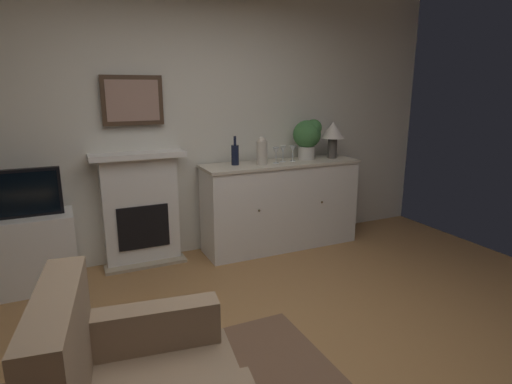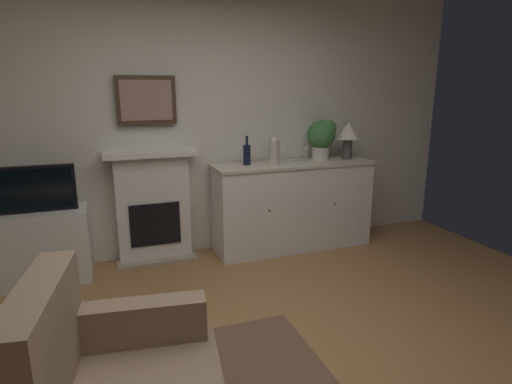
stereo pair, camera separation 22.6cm
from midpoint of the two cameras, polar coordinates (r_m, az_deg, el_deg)
ground_plane at (r=2.79m, az=5.90°, el=-24.31°), size 5.90×4.41×0.10m
wall_rear at (r=4.25m, az=-6.67°, el=10.36°), size 5.90×0.06×2.83m
fireplace_unit at (r=4.19m, az=-12.41°, el=-1.97°), size 0.87×0.30×1.10m
framed_picture at (r=4.08m, az=-13.27°, el=12.14°), size 0.55×0.04×0.45m
sideboard_cabinet at (r=4.46m, az=6.56°, el=-1.86°), size 1.70×0.49×0.93m
table_lamp at (r=4.63m, az=13.93°, el=7.80°), size 0.26×0.26×0.40m
wine_bottle at (r=4.18m, az=0.29°, el=5.20°), size 0.08×0.08×0.29m
wine_glass_left at (r=4.26m, az=5.99°, el=5.49°), size 0.07×0.07×0.16m
wine_glass_center at (r=4.36m, az=6.99°, el=5.65°), size 0.07×0.07×0.16m
wine_glass_right at (r=4.40m, az=8.36°, el=5.68°), size 0.07×0.07×0.16m
vase_decorative at (r=4.18m, az=4.01°, el=5.61°), size 0.11×0.11×0.28m
tv_cabinet at (r=4.10m, az=-25.62°, el=-6.71°), size 0.75×0.42×0.65m
tv_set at (r=3.93m, az=-26.45°, el=0.36°), size 0.62×0.07×0.40m
potted_plant_small at (r=4.52m, az=10.49°, el=7.54°), size 0.30×0.30×0.43m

